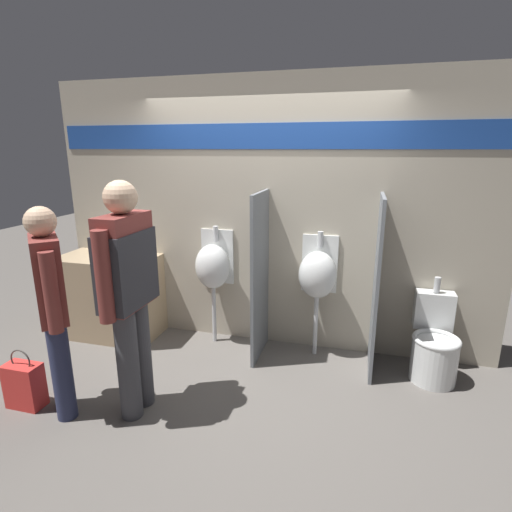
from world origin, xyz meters
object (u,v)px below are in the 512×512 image
object	(u,v)px
urinal_far	(318,275)
sink_basin	(113,251)
person_in_vest	(128,285)
shopping_bag	(25,385)
person_with_lanyard	(52,305)
toilet	(434,347)
cell_phone	(126,261)
urinal_near_counter	(213,266)

from	to	relation	value
urinal_far	sink_basin	bearing A→B (deg)	-177.82
person_in_vest	urinal_far	bearing A→B (deg)	-43.49
person_in_vest	shopping_bag	world-z (taller)	person_in_vest
person_with_lanyard	shopping_bag	distance (m)	0.80
person_in_vest	shopping_bag	size ratio (longest dim) A/B	3.61
sink_basin	toilet	bearing A→B (deg)	-1.40
cell_phone	urinal_far	xyz separation A→B (m)	(1.93, 0.26, -0.06)
urinal_near_counter	toilet	distance (m)	2.23
cell_phone	person_in_vest	size ratio (longest dim) A/B	0.08
cell_phone	sink_basin	bearing A→B (deg)	146.63
person_with_lanyard	shopping_bag	size ratio (longest dim) A/B	3.26
toilet	person_with_lanyard	xyz separation A→B (m)	(-2.86, -1.28, 0.60)
sink_basin	urinal_near_counter	xyz separation A→B (m)	(1.12, 0.08, -0.11)
urinal_near_counter	person_in_vest	size ratio (longest dim) A/B	0.69
toilet	person_with_lanyard	world-z (taller)	person_with_lanyard
urinal_near_counter	person_with_lanyard	world-z (taller)	person_with_lanyard
urinal_near_counter	person_in_vest	distance (m)	1.30
urinal_far	shopping_bag	bearing A→B (deg)	-145.51
sink_basin	toilet	xyz separation A→B (m)	(3.27, -0.08, -0.65)
toilet	person_in_vest	size ratio (longest dim) A/B	0.49
shopping_bag	urinal_near_counter	bearing A→B (deg)	54.13
person_with_lanyard	urinal_far	bearing A→B (deg)	-95.94
sink_basin	shopping_bag	size ratio (longest dim) A/B	0.74
person_in_vest	shopping_bag	distance (m)	1.25
cell_phone	urinal_far	bearing A→B (deg)	7.65
sink_basin	urinal_far	world-z (taller)	urinal_far
urinal_far	person_with_lanyard	distance (m)	2.30
person_in_vest	person_with_lanyard	bearing A→B (deg)	109.42
urinal_far	person_with_lanyard	xyz separation A→B (m)	(-1.79, -1.45, 0.06)
toilet	shopping_bag	bearing A→B (deg)	-157.90
cell_phone	toilet	bearing A→B (deg)	1.81
shopping_bag	urinal_far	bearing A→B (deg)	34.49
urinal_near_counter	sink_basin	bearing A→B (deg)	-175.71
sink_basin	person_with_lanyard	distance (m)	1.42
urinal_near_counter	shopping_bag	size ratio (longest dim) A/B	2.48
person_with_lanyard	sink_basin	bearing A→B (deg)	-28.31
urinal_near_counter	person_in_vest	xyz separation A→B (m)	(-0.17, -1.27, 0.21)
person_in_vest	toilet	bearing A→B (deg)	-63.49
urinal_near_counter	person_with_lanyard	bearing A→B (deg)	-116.11
urinal_far	person_in_vest	world-z (taller)	person_in_vest
sink_basin	person_in_vest	bearing A→B (deg)	-51.58
sink_basin	toilet	size ratio (longest dim) A/B	0.42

